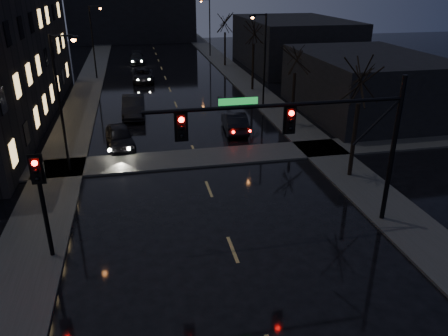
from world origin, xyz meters
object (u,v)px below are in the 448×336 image
oncoming_car_a (120,137)px  oncoming_car_d (137,58)px  oncoming_car_b (134,106)px  oncoming_car_c (143,75)px  lead_car (235,122)px

oncoming_car_a → oncoming_car_d: bearing=79.5°
oncoming_car_b → oncoming_car_d: size_ratio=1.06×
oncoming_car_c → lead_car: (6.22, -19.07, 0.04)m
oncoming_car_b → oncoming_car_d: bearing=90.1°
oncoming_car_a → oncoming_car_d: 32.69m
oncoming_car_b → lead_car: oncoming_car_b is taller
oncoming_car_d → lead_car: size_ratio=1.08×
oncoming_car_a → oncoming_car_b: oncoming_car_b is taller
oncoming_car_c → oncoming_car_d: (-0.43, 11.88, 0.00)m
oncoming_car_a → lead_car: size_ratio=0.97×
oncoming_car_a → oncoming_car_c: bearing=76.5°
oncoming_car_d → lead_car: 31.66m
oncoming_car_c → lead_car: lead_car is taller
oncoming_car_b → oncoming_car_c: (1.20, 13.50, -0.14)m
oncoming_car_a → oncoming_car_b: 7.34m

